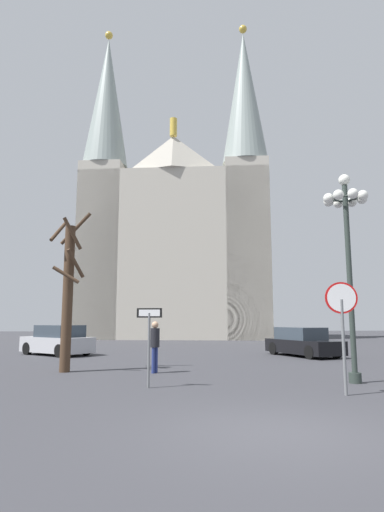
{
  "coord_description": "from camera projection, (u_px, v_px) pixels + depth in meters",
  "views": [
    {
      "loc": [
        -1.89,
        -7.11,
        1.84
      ],
      "look_at": [
        -0.12,
        17.95,
        5.59
      ],
      "focal_mm": 29.73,
      "sensor_mm": 36.0,
      "label": 1
    }
  ],
  "objects": [
    {
      "name": "one_way_arrow_sign",
      "position": [
        149.0,
        335.0,
        11.63
      ],
      "size": [
        0.7,
        0.2,
        2.14
      ],
      "color": "slate",
      "rests_on": "ground"
    },
    {
      "name": "cathedral",
      "position": [
        176.0,
        234.0,
        42.94
      ],
      "size": [
        19.28,
        12.49,
        31.72
      ],
      "color": "#BCB5A5",
      "rests_on": "ground"
    },
    {
      "name": "parked_car_near_black",
      "position": [
        303.0,
        343.0,
        21.35
      ],
      "size": [
        3.08,
        4.6,
        1.43
      ],
      "color": "black",
      "rests_on": "ground"
    },
    {
      "name": "street_lamp",
      "position": [
        347.0,
        236.0,
        12.93
      ],
      "size": [
        1.38,
        1.38,
        6.31
      ],
      "color": "#2D3833",
      "rests_on": "ground"
    },
    {
      "name": "bare_tree",
      "position": [
        68.0,
        290.0,
        15.29
      ],
      "size": [
        1.35,
        1.27,
        5.89
      ],
      "color": "#473323",
      "rests_on": "ground"
    },
    {
      "name": "stop_sign",
      "position": [
        342.0,
        315.0,
        10.59
      ],
      "size": [
        0.79,
        0.19,
        2.77
      ],
      "color": "slate",
      "rests_on": "ground"
    },
    {
      "name": "pedestrian_walking",
      "position": [
        155.0,
        341.0,
        14.75
      ],
      "size": [
        0.32,
        0.32,
        1.76
      ],
      "color": "navy",
      "rests_on": "ground"
    },
    {
      "name": "ground_plane",
      "position": [
        277.0,
        434.0,
        6.87
      ],
      "size": [
        120.0,
        120.0,
        0.0
      ],
      "primitive_type": "plane",
      "color": "#38383D"
    },
    {
      "name": "parked_car_far_silver",
      "position": [
        58.0,
        341.0,
        22.02
      ],
      "size": [
        4.22,
        3.98,
        1.53
      ],
      "color": "#B7B7BC",
      "rests_on": "ground"
    }
  ]
}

